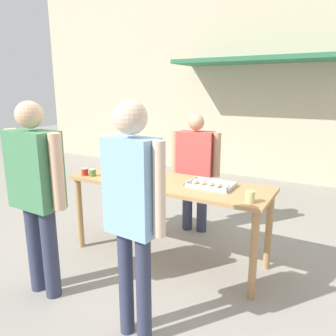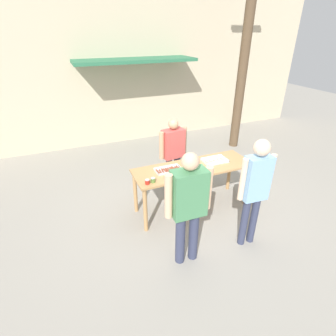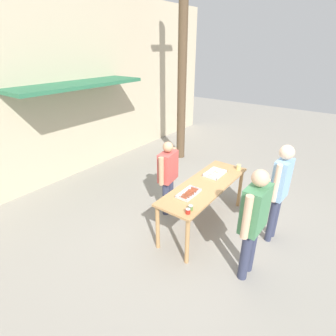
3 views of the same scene
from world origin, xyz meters
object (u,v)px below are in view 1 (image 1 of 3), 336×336
object	(u,v)px
food_tray_sausages	(134,174)
person_customer_holding_hotdog	(36,185)
condiment_jar_ketchup	(93,173)
condiment_jar_mustard	(85,172)
person_customer_with_cup	(132,202)
food_tray_buns	(211,185)
beer_cup	(250,197)
person_server_behind_table	(195,164)

from	to	relation	value
food_tray_sausages	person_customer_holding_hotdog	size ratio (longest dim) A/B	0.26
condiment_jar_ketchup	food_tray_sausages	bearing A→B (deg)	35.69
condiment_jar_mustard	person_customer_holding_hotdog	bearing A→B (deg)	-72.43
condiment_jar_mustard	person_customer_with_cup	distance (m)	1.66
food_tray_sausages	condiment_jar_ketchup	bearing A→B (deg)	-144.31
food_tray_sausages	condiment_jar_ketchup	world-z (taller)	condiment_jar_ketchup
food_tray_buns	person_customer_with_cup	size ratio (longest dim) A/B	0.26
food_tray_sausages	food_tray_buns	size ratio (longest dim) A/B	1.00
food_tray_sausages	condiment_jar_ketchup	size ratio (longest dim) A/B	5.65
food_tray_sausages	beer_cup	size ratio (longest dim) A/B	4.33
beer_cup	person_server_behind_table	xyz separation A→B (m)	(-1.01, 1.06, -0.03)
food_tray_buns	person_server_behind_table	world-z (taller)	person_server_behind_table
food_tray_sausages	person_customer_with_cup	distance (m)	1.53
food_tray_sausages	person_customer_with_cup	world-z (taller)	person_customer_with_cup
person_server_behind_table	person_customer_holding_hotdog	bearing A→B (deg)	-117.08
condiment_jar_mustard	person_customer_holding_hotdog	world-z (taller)	person_customer_holding_hotdog
condiment_jar_ketchup	person_customer_holding_hotdog	distance (m)	0.94
condiment_jar_ketchup	person_customer_holding_hotdog	world-z (taller)	person_customer_holding_hotdog
condiment_jar_ketchup	person_server_behind_table	xyz separation A→B (m)	(0.82, 1.05, -0.02)
condiment_jar_ketchup	person_customer_with_cup	size ratio (longest dim) A/B	0.05
food_tray_sausages	food_tray_buns	distance (m)	0.96
food_tray_sausages	food_tray_buns	bearing A→B (deg)	0.22
food_tray_sausages	food_tray_buns	xyz separation A→B (m)	(0.96, 0.00, 0.01)
person_server_behind_table	person_customer_with_cup	bearing A→B (deg)	-87.07
food_tray_buns	person_customer_holding_hotdog	distance (m)	1.68
condiment_jar_ketchup	beer_cup	size ratio (longest dim) A/B	0.77
person_server_behind_table	person_customer_with_cup	world-z (taller)	person_customer_with_cup
condiment_jar_mustard	person_server_behind_table	xyz separation A→B (m)	(0.92, 1.07, -0.02)
person_customer_holding_hotdog	person_server_behind_table	bearing A→B (deg)	-105.95
beer_cup	person_server_behind_table	bearing A→B (deg)	133.73
condiment_jar_mustard	person_customer_holding_hotdog	distance (m)	0.95
condiment_jar_mustard	condiment_jar_ketchup	bearing A→B (deg)	8.94
condiment_jar_ketchup	food_tray_buns	bearing A→B (deg)	11.81
person_customer_holding_hotdog	person_customer_with_cup	world-z (taller)	person_customer_with_cup
condiment_jar_mustard	person_server_behind_table	world-z (taller)	person_server_behind_table
person_customer_with_cup	condiment_jar_mustard	bearing A→B (deg)	-30.91
beer_cup	person_customer_with_cup	xyz separation A→B (m)	(-0.58, -0.96, 0.15)
condiment_jar_mustard	beer_cup	bearing A→B (deg)	0.18
food_tray_buns	person_customer_holding_hotdog	size ratio (longest dim) A/B	0.26
food_tray_buns	beer_cup	world-z (taller)	beer_cup
condiment_jar_mustard	person_customer_with_cup	xyz separation A→B (m)	(1.35, -0.95, 0.16)
food_tray_sausages	person_customer_with_cup	size ratio (longest dim) A/B	0.26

